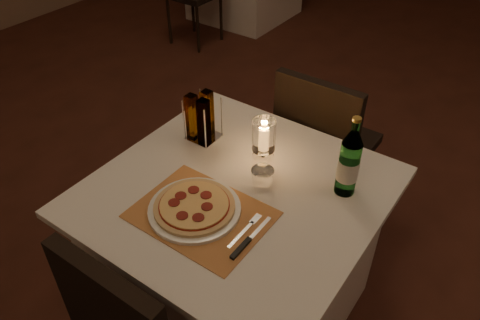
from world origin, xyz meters
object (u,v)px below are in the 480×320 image
Objects in this scene: main_table at (237,254)px; chair_far at (322,138)px; pizza at (194,206)px; tumbler at (262,179)px; water_bottle at (349,164)px; hurricane_candle at (264,137)px; plate at (195,209)px.

main_table is 1.11× the size of chair_far.
tumbler reaches higher than pizza.
water_bottle is 0.35m from hurricane_candle.
chair_far is at bearing 86.79° from pizza.
chair_far is 2.81× the size of plate.
tumbler is at bearing 62.64° from plate.
pizza is at bearing -94.29° from hurricane_candle.
pizza is 0.55m from water_bottle.
tumbler is (0.12, 0.24, 0.03)m from plate.
plate is at bearing -93.20° from chair_far.
tumbler is at bearing 38.05° from main_table.
plate is 0.02m from pizza.
tumbler is at bearing -83.70° from chair_far.
plate is 0.56m from water_bottle.
chair_far is at bearing 96.30° from tumbler.
water_bottle is at bearing -57.01° from chair_far.
hurricane_candle is (0.03, 0.39, 0.09)m from plate.
plate is 1.01× the size of water_bottle.
water_bottle reaches higher than pizza.
water_bottle is (0.37, 0.39, 0.12)m from plate.
water_bottle is (0.25, 0.16, 0.09)m from tumbler.
main_table is 0.44m from pizza.
tumbler is (0.07, -0.66, 0.23)m from chair_far.
main_table is at bearing 74.48° from plate.
tumbler is 0.48× the size of hurricane_candle.
plate is at bearing -105.52° from main_table.
tumbler reaches higher than main_table.
hurricane_candle is at bearing 95.83° from main_table.
pizza is 0.40m from hurricane_candle.
water_bottle is 1.82× the size of hurricane_candle.
chair_far is at bearing 122.99° from water_bottle.
pizza is 1.61× the size of hurricane_candle.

